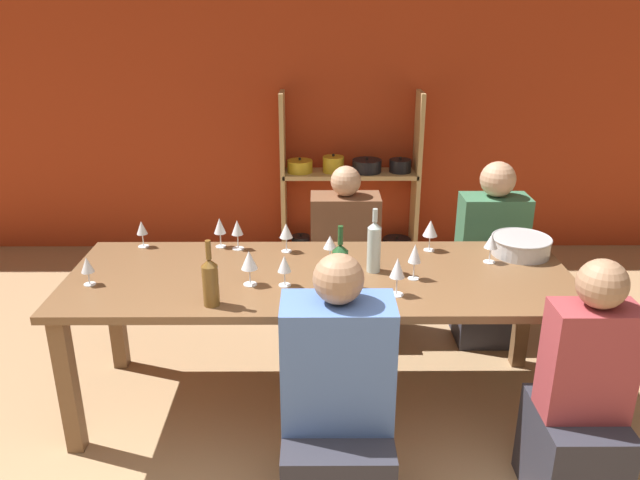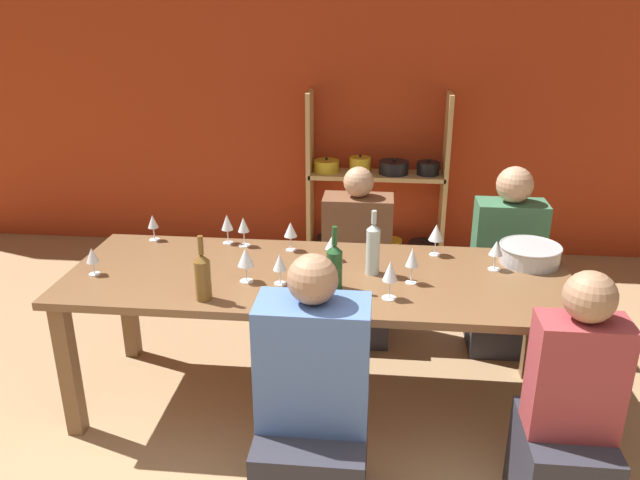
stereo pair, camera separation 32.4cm
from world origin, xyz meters
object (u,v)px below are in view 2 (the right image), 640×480
at_px(wine_glass_red_a, 390,272).
at_px(person_near_b, 566,435).
at_px(wine_glass_white_a, 153,223).
at_px(wine_glass_white_c, 436,233).
at_px(shelf_unit, 377,199).
at_px(mixing_bowl, 530,253).
at_px(person_near_a, 313,429).
at_px(wine_glass_empty_b, 412,258).
at_px(person_far_a, 357,274).
at_px(wine_glass_white_b, 92,256).
at_px(wine_bottle_amber, 203,276).
at_px(wine_bottle_dark, 334,265).
at_px(wine_glass_empty_a, 227,223).
at_px(dining_table, 318,289).
at_px(wine_glass_white_d, 291,230).
at_px(wine_glass_red_c, 246,258).
at_px(wine_glass_red_d, 496,249).
at_px(wine_glass_red_e, 332,243).
at_px(person_far_b, 504,281).
at_px(wine_glass_white_e, 243,226).
at_px(wine_bottle_green, 373,248).
at_px(wine_glass_red_b, 280,263).

bearing_deg(wine_glass_red_a, person_near_b, -33.36).
relative_size(wine_glass_white_a, wine_glass_white_c, 0.86).
distance_m(shelf_unit, wine_glass_white_c, 1.94).
relative_size(mixing_bowl, person_near_a, 0.27).
xyz_separation_m(wine_glass_empty_b, person_far_a, (-0.31, 0.91, -0.51)).
relative_size(mixing_bowl, wine_glass_white_b, 2.24).
xyz_separation_m(wine_glass_white_c, person_near_a, (-0.55, -1.12, -0.47)).
bearing_deg(wine_bottle_amber, person_near_b, -13.51).
height_order(wine_bottle_dark, wine_glass_empty_a, wine_bottle_dark).
relative_size(dining_table, mixing_bowl, 7.92).
distance_m(wine_bottle_amber, wine_glass_white_c, 1.30).
bearing_deg(wine_glass_white_b, dining_table, 5.87).
height_order(wine_glass_red_a, wine_glass_empty_b, wine_glass_red_a).
relative_size(wine_bottle_dark, wine_glass_white_d, 1.92).
height_order(wine_glass_red_c, wine_glass_empty_b, wine_glass_empty_b).
bearing_deg(wine_glass_white_c, wine_glass_red_d, -30.25).
relative_size(wine_glass_white_d, wine_glass_empty_b, 0.88).
relative_size(wine_glass_red_a, wine_glass_white_b, 1.31).
height_order(dining_table, wine_glass_empty_a, wine_glass_empty_a).
relative_size(wine_bottle_amber, wine_glass_red_e, 2.30).
distance_m(wine_bottle_dark, person_near_a, 0.79).
bearing_deg(wine_glass_empty_a, wine_bottle_dark, -39.34).
xyz_separation_m(wine_bottle_dark, wine_bottle_amber, (-0.60, -0.18, 0.00)).
xyz_separation_m(wine_glass_white_c, person_far_b, (0.49, 0.47, -0.48)).
relative_size(wine_glass_red_a, person_near_b, 0.16).
bearing_deg(person_near_a, wine_glass_red_e, 90.68).
height_order(wine_glass_white_d, wine_glass_red_e, wine_glass_white_d).
xyz_separation_m(wine_bottle_dark, wine_glass_red_c, (-0.44, 0.03, 0.01)).
xyz_separation_m(wine_bottle_amber, wine_glass_empty_b, (0.97, 0.28, 0.01)).
xyz_separation_m(wine_glass_red_a, wine_glass_white_b, (-1.51, 0.12, -0.03)).
xyz_separation_m(wine_glass_red_d, person_far_a, (-0.74, 0.70, -0.49)).
relative_size(wine_bottle_amber, wine_glass_white_d, 1.91).
height_order(wine_glass_white_b, wine_glass_empty_b, wine_glass_empty_b).
height_order(wine_bottle_amber, wine_glass_white_b, wine_bottle_amber).
xyz_separation_m(wine_glass_white_d, person_near_b, (1.28, -1.04, -0.46)).
bearing_deg(person_near_b, dining_table, 146.54).
distance_m(wine_glass_white_e, person_near_a, 1.35).
xyz_separation_m(wine_glass_white_d, wine_glass_empty_b, (0.66, -0.37, 0.02)).
height_order(wine_bottle_green, person_far_a, person_far_a).
bearing_deg(wine_bottle_dark, wine_glass_white_a, 153.64).
bearing_deg(mixing_bowl, wine_bottle_green, -165.00).
height_order(wine_glass_red_d, wine_glass_white_d, wine_glass_white_d).
distance_m(wine_bottle_green, wine_glass_red_b, 0.49).
bearing_deg(wine_glass_red_c, mixing_bowl, 14.83).
xyz_separation_m(mixing_bowl, wine_glass_white_c, (-0.49, 0.06, 0.07)).
distance_m(wine_glass_white_b, wine_glass_red_d, 2.07).
height_order(wine_bottle_dark, wine_glass_red_c, wine_bottle_dark).
height_order(wine_glass_white_d, person_near_a, person_near_a).
xyz_separation_m(wine_glass_red_c, person_far_b, (1.45, 0.92, -0.48)).
xyz_separation_m(shelf_unit, wine_glass_red_d, (0.63, -2.04, 0.38)).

